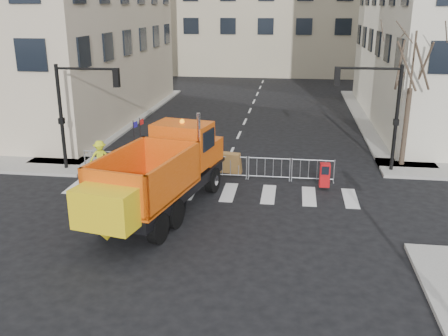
# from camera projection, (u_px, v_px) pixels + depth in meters

# --- Properties ---
(ground) EXTENTS (120.00, 120.00, 0.00)m
(ground) POSITION_uv_depth(u_px,v_px,m) (189.00, 247.00, 17.58)
(ground) COLOR black
(ground) RESTS_ON ground
(sidewalk_back) EXTENTS (64.00, 5.00, 0.15)m
(sidewalk_back) POSITION_uv_depth(u_px,v_px,m) (223.00, 170.00, 25.55)
(sidewalk_back) COLOR gray
(sidewalk_back) RESTS_ON ground
(traffic_light_left) EXTENTS (0.18, 0.18, 5.40)m
(traffic_light_left) POSITION_uv_depth(u_px,v_px,m) (61.00, 119.00, 24.84)
(traffic_light_left) COLOR black
(traffic_light_left) RESTS_ON ground
(traffic_light_right) EXTENTS (0.18, 0.18, 5.40)m
(traffic_light_right) POSITION_uv_depth(u_px,v_px,m) (396.00, 120.00, 24.56)
(traffic_light_right) COLOR black
(traffic_light_right) RESTS_ON ground
(crowd_barriers) EXTENTS (12.60, 0.60, 1.10)m
(crowd_barriers) POSITION_uv_depth(u_px,v_px,m) (205.00, 165.00, 24.66)
(crowd_barriers) COLOR #9EA0A5
(crowd_barriers) RESTS_ON ground
(street_tree) EXTENTS (3.00, 3.00, 7.50)m
(street_tree) POSITION_uv_depth(u_px,v_px,m) (409.00, 96.00, 25.08)
(street_tree) COLOR #382B21
(street_tree) RESTS_ON ground
(plow_truck) EXTENTS (4.76, 10.53, 3.96)m
(plow_truck) POSITION_uv_depth(u_px,v_px,m) (160.00, 172.00, 19.89)
(plow_truck) COLOR black
(plow_truck) RESTS_ON ground
(cop_a) EXTENTS (0.64, 0.46, 1.63)m
(cop_a) POSITION_uv_depth(u_px,v_px,m) (180.00, 163.00, 24.16)
(cop_a) COLOR black
(cop_a) RESTS_ON ground
(cop_b) EXTENTS (1.09, 0.92, 1.99)m
(cop_b) POSITION_uv_depth(u_px,v_px,m) (179.00, 159.00, 24.11)
(cop_b) COLOR black
(cop_b) RESTS_ON ground
(cop_c) EXTENTS (1.21, 1.18, 2.04)m
(cop_c) POSITION_uv_depth(u_px,v_px,m) (191.00, 159.00, 24.02)
(cop_c) COLOR black
(cop_c) RESTS_ON ground
(worker) EXTENTS (1.26, 1.05, 1.69)m
(worker) POSITION_uv_depth(u_px,v_px,m) (100.00, 157.00, 24.43)
(worker) COLOR #D2E01A
(worker) RESTS_ON sidewalk_back
(newspaper_box) EXTENTS (0.46, 0.42, 1.10)m
(newspaper_box) POSITION_uv_depth(u_px,v_px,m) (325.00, 175.00, 22.82)
(newspaper_box) COLOR #B30D11
(newspaper_box) RESTS_ON sidewalk_back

